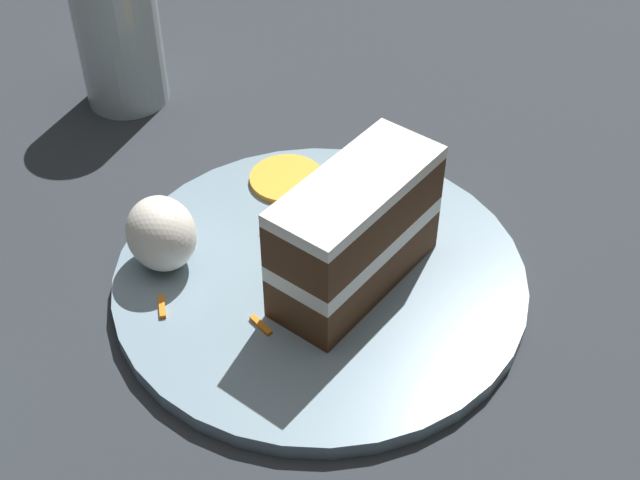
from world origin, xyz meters
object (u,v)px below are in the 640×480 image
cake_slice (355,232)px  cream_dollop (161,234)px  plate (320,279)px  orange_garnish (287,179)px  drinking_glass (120,44)px

cake_slice → cream_dollop: bearing=30.5°
cream_dollop → plate: bearing=48.1°
orange_garnish → drinking_glass: drinking_glass is taller
plate → cream_dollop: cream_dollop is taller
orange_garnish → plate: bearing=-21.8°
cake_slice → drinking_glass: bearing=-13.2°
cake_slice → orange_garnish: 0.12m
cake_slice → orange_garnish: bearing=-27.4°
cake_slice → drinking_glass: drinking_glass is taller
cream_dollop → orange_garnish: (-0.02, 0.12, -0.02)m
cream_dollop → orange_garnish: 0.12m
cream_dollop → cake_slice: bearing=46.3°
orange_garnish → drinking_glass: bearing=-168.9°
drinking_glass → cake_slice: bearing=2.6°
cream_dollop → drinking_glass: size_ratio=0.43×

